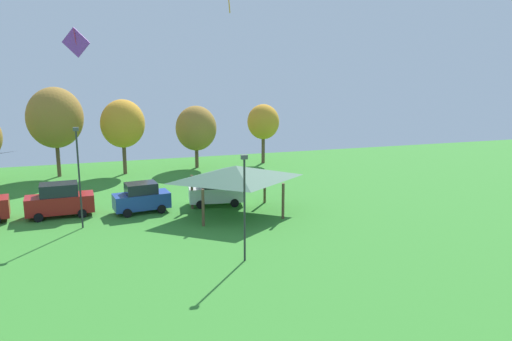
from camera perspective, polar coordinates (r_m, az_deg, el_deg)
kite_flying_0 at (r=27.54m, az=-18.43°, el=12.67°), size 1.31×0.71×1.42m
parked_car_second_from_left at (r=41.47m, az=-19.96°, el=-2.97°), size 4.79×2.16×2.45m
parked_car_third_from_left at (r=40.91m, az=-11.96°, el=-2.82°), size 4.25×2.35×2.23m
parked_car_rightmost_in_row at (r=42.08m, az=-4.20°, el=-2.14°), size 4.39×2.37×2.24m
park_pavilion at (r=39.24m, az=-2.13°, el=-0.23°), size 7.45×5.65×3.60m
light_post_0 at (r=37.71m, az=-18.14°, el=-0.21°), size 0.36×0.20×6.86m
light_post_1 at (r=30.25m, az=-1.22°, el=-3.34°), size 0.36×0.20×6.15m
treeline_tree_2 at (r=54.01m, az=-20.41°, el=5.22°), size 5.18×5.18×8.46m
treeline_tree_3 at (r=53.38m, az=-13.86°, el=4.80°), size 4.20×4.20×7.23m
treeline_tree_4 at (r=55.14m, az=-6.33°, el=4.44°), size 4.12×4.12×6.33m
treeline_tree_5 at (r=57.09m, az=0.77°, el=5.12°), size 3.35×3.35×6.25m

